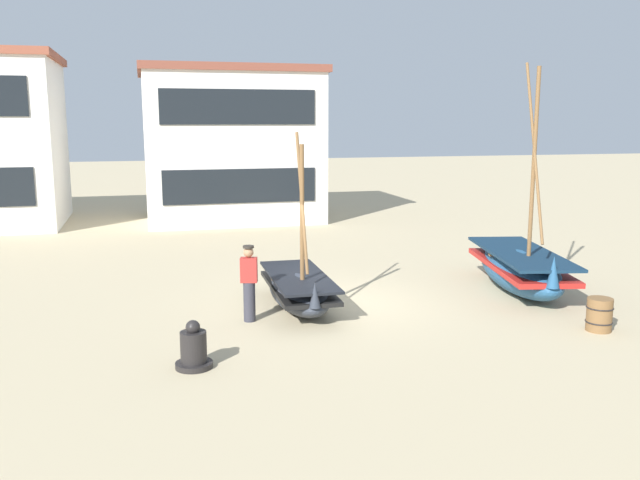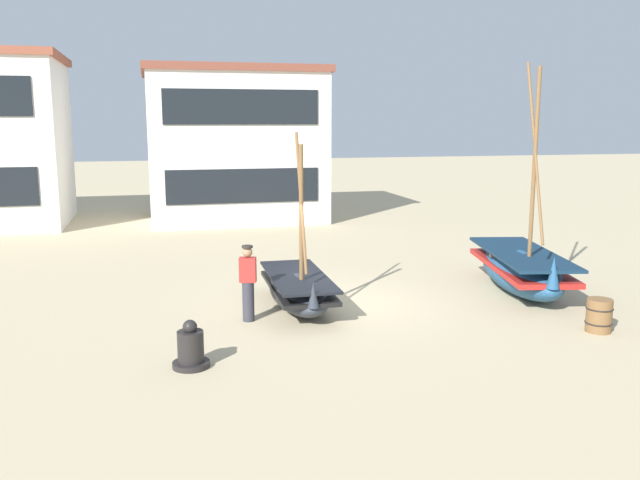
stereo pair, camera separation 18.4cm
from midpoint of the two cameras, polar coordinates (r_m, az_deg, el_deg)
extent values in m
plane|color=tan|center=(16.03, 1.21, -5.55)|extent=(120.00, 120.00, 0.00)
ellipsoid|color=#2D333D|center=(15.71, -1.56, -4.40)|extent=(1.33, 3.57, 0.78)
cube|color=black|center=(15.68, -1.56, -4.05)|extent=(1.34, 3.43, 0.09)
cube|color=black|center=(15.62, -1.56, -3.12)|extent=(1.37, 3.50, 0.05)
cone|color=#2D333D|center=(14.01, -0.19, -4.72)|extent=(0.26, 0.26, 0.55)
cylinder|color=brown|center=(14.92, -1.26, 1.87)|extent=(0.10, 0.10, 3.28)
cylinder|color=brown|center=(14.88, -1.26, 3.24)|extent=(0.10, 1.14, 3.08)
cube|color=brown|center=(15.89, -1.75, -3.21)|extent=(1.20, 0.19, 0.06)
ellipsoid|color=#23517A|center=(17.94, 17.04, -2.58)|extent=(2.43, 4.70, 1.04)
cube|color=red|center=(17.91, 17.06, -2.18)|extent=(2.40, 4.53, 0.12)
cube|color=#132C43|center=(17.84, 17.12, -1.09)|extent=(2.45, 4.63, 0.07)
cone|color=#23517A|center=(15.87, 19.62, -2.64)|extent=(0.36, 0.36, 0.73)
cylinder|color=brown|center=(17.04, 18.11, 5.72)|extent=(0.10, 0.10, 4.88)
cylinder|color=brown|center=(17.01, 18.19, 7.21)|extent=(0.44, 1.74, 4.30)
cube|color=brown|center=(18.17, 16.76, -1.23)|extent=(1.44, 0.46, 0.06)
cylinder|color=#33333D|center=(14.74, -5.78, -5.23)|extent=(0.26, 0.26, 0.88)
cube|color=#B22D28|center=(14.57, -5.83, -2.54)|extent=(0.40, 0.31, 0.54)
sphere|color=#A87A56|center=(14.49, -5.86, -1.04)|extent=(0.22, 0.22, 0.22)
cylinder|color=#2D2823|center=(14.47, -5.87, -0.57)|extent=(0.24, 0.24, 0.05)
cylinder|color=black|center=(12.33, -10.51, -10.39)|extent=(0.67, 0.67, 0.10)
cylinder|color=black|center=(12.22, -10.56, -8.93)|extent=(0.47, 0.47, 0.57)
sphere|color=black|center=(12.11, -10.61, -7.30)|extent=(0.26, 0.26, 0.26)
cylinder|color=brown|center=(15.15, 23.04, -5.94)|extent=(0.52, 0.52, 0.70)
torus|color=black|center=(15.11, 23.08, -5.38)|extent=(0.56, 0.56, 0.03)
torus|color=black|center=(15.19, 23.00, -6.50)|extent=(0.56, 0.56, 0.03)
cube|color=white|center=(30.04, -7.19, 7.81)|extent=(7.36, 5.85, 6.27)
cube|color=brown|center=(30.08, -7.33, 14.07)|extent=(7.65, 6.09, 0.30)
cube|color=black|center=(27.21, -6.35, 4.61)|extent=(6.18, 0.06, 1.38)
cube|color=black|center=(27.09, -6.48, 11.22)|extent=(6.18, 0.06, 1.38)
camera|label=1|loc=(0.09, -89.68, 0.06)|focal=37.49mm
camera|label=2|loc=(0.09, 90.32, -0.06)|focal=37.49mm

